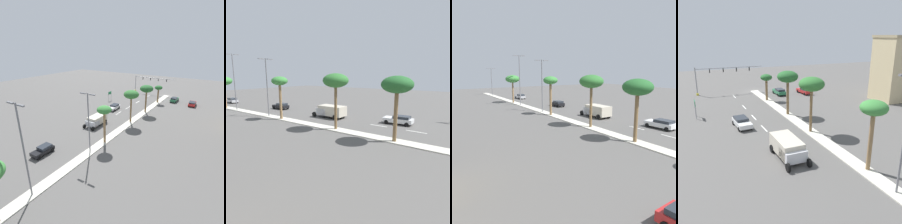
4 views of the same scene
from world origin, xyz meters
The scene contains 17 objects.
ground_plane centered at (0.00, 35.54, 0.00)m, with size 160.00×160.00×0.00m, color #565451.
median_curb centered at (0.00, 45.69, 0.06)m, with size 1.80×91.38×0.12m, color beige.
lane_stripe_trailing centered at (5.68, 4.00, 0.01)m, with size 0.20×2.80×0.01m, color silver.
lane_stripe_center centered at (5.68, 13.11, 0.01)m, with size 0.20×2.80×0.01m, color silver.
lane_stripe_left centered at (5.68, 19.89, 0.01)m, with size 0.20×2.80×0.01m, color silver.
lane_stripe_front centered at (5.68, 25.48, 0.01)m, with size 0.20×2.80×0.01m, color silver.
lane_stripe_near centered at (5.68, 34.71, 0.01)m, with size 0.20×2.80×0.01m, color silver.
traffic_signal_gantry centered at (8.79, -0.75, 4.25)m, with size 15.69×0.53×6.36m.
directional_road_sign centered at (14.52, 16.20, 2.22)m, with size 0.10×1.77×3.01m.
palm_tree_leading centered at (0.05, 10.02, 4.58)m, with size 2.43×2.43×5.44m.
palm_tree_trailing centered at (-0.16, 20.74, 6.46)m, with size 3.54×3.54×7.48m.
palm_tree_rear centered at (0.05, 29.42, 6.77)m, with size 3.54×3.54×7.76m.
palm_tree_front centered at (-0.34, 40.99, 6.30)m, with size 2.69×2.69×7.27m.
sedan_white_leading centered at (8.49, 23.37, 0.75)m, with size 2.32×4.60×1.37m.
sedan_red_left centered at (-10.16, 7.61, 0.72)m, with size 2.29×4.70×1.31m.
sedan_green_rear centered at (-4.31, 6.08, 0.77)m, with size 1.92×4.52×1.44m.
box_truck centered at (6.02, 35.21, 1.23)m, with size 2.69×6.13×2.20m.
Camera 4 is at (15.88, 58.11, 13.18)m, focal length 39.42 mm.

